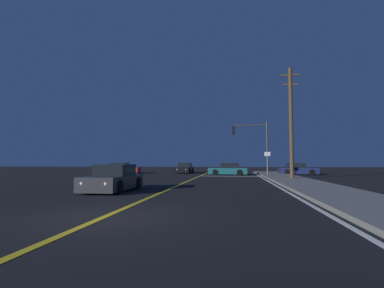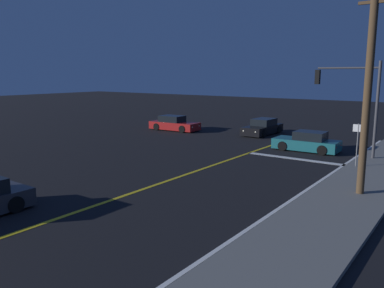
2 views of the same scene
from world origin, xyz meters
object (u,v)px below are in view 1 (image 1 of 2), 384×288
car_following_oncoming_black (185,169)px  utility_pole_right (291,122)px  car_lead_oncoming_red (121,169)px  street_sign_corner (267,160)px  car_side_waiting_teal (228,170)px  car_parked_curb_charcoal (114,179)px  traffic_signal_near_right (255,139)px  car_mid_block_navy (298,170)px

car_following_oncoming_black → utility_pole_right: size_ratio=0.50×
car_lead_oncoming_red → street_sign_corner: street_sign_corner is taller
car_side_waiting_teal → car_following_oncoming_black: same height
car_parked_curb_charcoal → utility_pole_right: size_ratio=0.49×
car_lead_oncoming_red → traffic_signal_near_right: size_ratio=0.80×
car_mid_block_navy → car_lead_oncoming_red: bearing=-93.1°
utility_pole_right → car_parked_curb_charcoal: bearing=-134.5°
car_parked_curb_charcoal → utility_pole_right: bearing=-134.7°
car_side_waiting_teal → car_parked_curb_charcoal: bearing=162.9°
car_mid_block_navy → utility_pole_right: bearing=-14.0°
street_sign_corner → car_side_waiting_teal: bearing=139.4°
car_following_oncoming_black → street_sign_corner: bearing=139.9°
car_following_oncoming_black → traffic_signal_near_right: 10.80m
car_following_oncoming_black → car_parked_curb_charcoal: 24.46m
car_side_waiting_teal → car_following_oncoming_black: size_ratio=0.93×
car_parked_curb_charcoal → car_following_oncoming_black: bearing=-89.6°
car_mid_block_navy → traffic_signal_near_right: 6.23m
car_side_waiting_teal → traffic_signal_near_right: 4.48m
street_sign_corner → car_following_oncoming_black: bearing=139.1°
car_parked_curb_charcoal → utility_pole_right: utility_pole_right is taller
car_following_oncoming_black → car_mid_block_navy: 13.96m
car_mid_block_navy → traffic_signal_near_right: traffic_signal_near_right is taller
car_side_waiting_teal → car_mid_block_navy: size_ratio=1.03×
car_parked_curb_charcoal → car_mid_block_navy: bearing=-122.5°
car_parked_curb_charcoal → car_mid_block_navy: 24.70m
traffic_signal_near_right → utility_pole_right: 8.31m
utility_pole_right → street_sign_corner: size_ratio=3.72×
street_sign_corner → traffic_signal_near_right: bearing=110.4°
car_lead_oncoming_red → car_following_oncoming_black: 8.13m
car_parked_curb_charcoal → street_sign_corner: (9.39, 16.08, 1.09)m
car_side_waiting_teal → utility_pole_right: 10.89m
car_parked_curb_charcoal → utility_pole_right: 15.96m
car_lead_oncoming_red → utility_pole_right: bearing=57.1°
street_sign_corner → car_lead_oncoming_red: bearing=161.4°
car_mid_block_navy → street_sign_corner: 6.23m
car_lead_oncoming_red → car_side_waiting_teal: same height
car_following_oncoming_black → utility_pole_right: 17.94m
utility_pole_right → street_sign_corner: (-1.40, 5.10, -3.11)m
utility_pole_right → car_side_waiting_teal: bearing=122.3°
car_lead_oncoming_red → utility_pole_right: size_ratio=0.51×
car_side_waiting_teal → utility_pole_right: utility_pole_right is taller
car_side_waiting_teal → traffic_signal_near_right: (2.93, -0.59, 3.34)m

